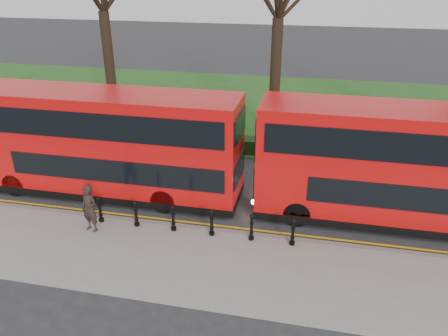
% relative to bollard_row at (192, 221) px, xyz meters
% --- Properties ---
extents(ground, '(120.00, 120.00, 0.00)m').
position_rel_bollard_row_xyz_m(ground, '(-0.31, 1.35, -0.65)').
color(ground, '#28282B').
rests_on(ground, ground).
extents(pavement, '(60.00, 4.00, 0.15)m').
position_rel_bollard_row_xyz_m(pavement, '(-0.31, -1.65, -0.57)').
color(pavement, gray).
rests_on(pavement, ground).
extents(kerb, '(60.00, 0.25, 0.16)m').
position_rel_bollard_row_xyz_m(kerb, '(-0.31, 0.35, -0.57)').
color(kerb, slate).
rests_on(kerb, ground).
extents(grass_verge, '(60.00, 18.00, 0.06)m').
position_rel_bollard_row_xyz_m(grass_verge, '(-0.31, 16.35, -0.62)').
color(grass_verge, '#1F4C19').
rests_on(grass_verge, ground).
extents(hedge, '(60.00, 0.90, 0.80)m').
position_rel_bollard_row_xyz_m(hedge, '(-0.31, 8.15, -0.25)').
color(hedge, black).
rests_on(hedge, ground).
extents(yellow_line_outer, '(60.00, 0.10, 0.01)m').
position_rel_bollard_row_xyz_m(yellow_line_outer, '(-0.31, 0.65, -0.64)').
color(yellow_line_outer, yellow).
rests_on(yellow_line_outer, ground).
extents(yellow_line_inner, '(60.00, 0.10, 0.01)m').
position_rel_bollard_row_xyz_m(yellow_line_inner, '(-0.31, 0.85, -0.64)').
color(yellow_line_inner, yellow).
rests_on(yellow_line_inner, ground).
extents(bollard_row, '(7.44, 0.15, 1.00)m').
position_rel_bollard_row_xyz_m(bollard_row, '(0.00, 0.00, 0.00)').
color(bollard_row, black).
rests_on(bollard_row, pavement).
extents(bus_lead, '(11.29, 2.59, 4.49)m').
position_rel_bollard_row_xyz_m(bus_lead, '(-4.37, 2.53, 1.61)').
color(bus_lead, red).
rests_on(bus_lead, ground).
extents(bus_rear, '(11.41, 2.62, 4.54)m').
position_rel_bollard_row_xyz_m(bus_rear, '(7.71, 2.67, 1.64)').
color(bus_rear, red).
rests_on(bus_rear, ground).
extents(pedestrian, '(0.77, 0.62, 1.84)m').
position_rel_bollard_row_xyz_m(pedestrian, '(-3.70, -0.62, 0.42)').
color(pedestrian, black).
rests_on(pedestrian, pavement).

